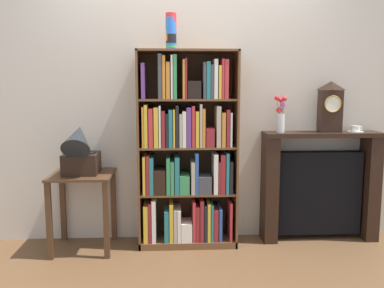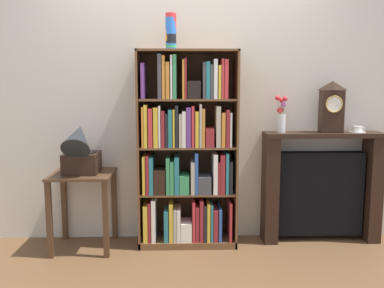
{
  "view_description": "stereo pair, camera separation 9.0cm",
  "coord_description": "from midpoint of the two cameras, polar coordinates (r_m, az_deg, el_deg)",
  "views": [
    {
      "loc": [
        -0.15,
        -3.5,
        1.42
      ],
      "look_at": [
        0.04,
        0.11,
        0.91
      ],
      "focal_mm": 38.78,
      "sensor_mm": 36.0,
      "label": 1
    },
    {
      "loc": [
        -0.06,
        -3.5,
        1.42
      ],
      "look_at": [
        0.04,
        0.11,
        0.91
      ],
      "focal_mm": 38.78,
      "sensor_mm": 36.0,
      "label": 2
    }
  ],
  "objects": [
    {
      "name": "mantel_clock",
      "position": [
        3.91,
        19.29,
        4.84
      ],
      "size": [
        0.2,
        0.12,
        0.46
      ],
      "color": "black",
      "rests_on": "fireplace_mantel"
    },
    {
      "name": "flower_vase",
      "position": [
        3.79,
        12.84,
        3.75
      ],
      "size": [
        0.11,
        0.11,
        0.33
      ],
      "color": "silver",
      "rests_on": "fireplace_mantel"
    },
    {
      "name": "cup_stack",
      "position": [
        3.61,
        -2.17,
        15.2
      ],
      "size": [
        0.09,
        0.09,
        0.3
      ],
      "color": "blue",
      "rests_on": "bookshelf"
    },
    {
      "name": "bookshelf",
      "position": [
        3.66,
        -0.03,
        -1.88
      ],
      "size": [
        0.86,
        0.34,
        1.72
      ],
      "color": "brown",
      "rests_on": "ground"
    },
    {
      "name": "fireplace_mantel",
      "position": [
        4.02,
        17.85,
        -5.7
      ],
      "size": [
        1.06,
        0.26,
        1.01
      ],
      "color": "black",
      "rests_on": "ground"
    },
    {
      "name": "side_table_left",
      "position": [
        3.74,
        -14.09,
        -6.38
      ],
      "size": [
        0.53,
        0.5,
        0.67
      ],
      "color": "#472D1C",
      "rests_on": "ground"
    },
    {
      "name": "gramophone",
      "position": [
        3.62,
        -14.46,
        -0.85
      ],
      "size": [
        0.29,
        0.42,
        0.5
      ],
      "color": "black",
      "rests_on": "side_table_left"
    },
    {
      "name": "ground_plane",
      "position": [
        3.79,
        0.13,
        -14.18
      ],
      "size": [
        7.7,
        6.4,
        0.02
      ],
      "primitive_type": "cube",
      "color": "brown"
    },
    {
      "name": "wall_back",
      "position": [
        3.84,
        2.32,
        6.21
      ],
      "size": [
        4.7,
        0.08,
        2.6
      ],
      "primitive_type": "cube",
      "color": "beige",
      "rests_on": "ground"
    },
    {
      "name": "teacup_with_saucer",
      "position": [
        4.02,
        22.41,
        1.82
      ],
      "size": [
        0.14,
        0.14,
        0.06
      ],
      "color": "white",
      "rests_on": "fireplace_mantel"
    }
  ]
}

